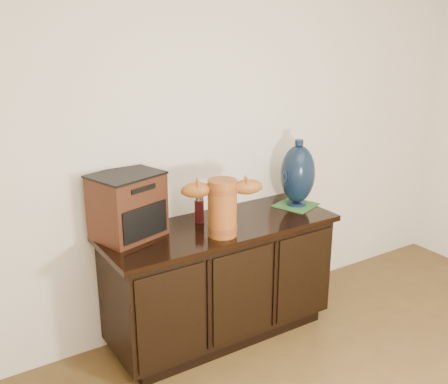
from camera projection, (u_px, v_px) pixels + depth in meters
sideboard at (220, 280)px, 3.27m from camera, size 1.46×0.56×0.75m
terracotta_vessel at (222, 204)px, 2.95m from camera, size 0.46×0.24×0.33m
tv_radio at (127, 205)px, 2.94m from camera, size 0.44×0.39×0.37m
green_mat at (296, 205)px, 3.49m from camera, size 0.30×0.30×0.01m
lamp_base at (298, 174)px, 3.42m from camera, size 0.29×0.29×0.44m
spray_can at (199, 210)px, 3.18m from camera, size 0.06×0.06×0.17m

